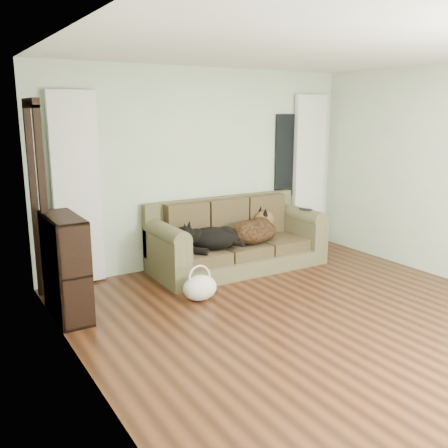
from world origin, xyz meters
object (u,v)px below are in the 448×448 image
sofa (238,235)px  dog_black_lab (210,239)px  tote_bag (200,286)px  dog_shepherd (255,231)px  bookshelf (66,269)px

sofa → dog_black_lab: size_ratio=3.43×
dog_black_lab → sofa: bearing=38.8°
tote_bag → dog_shepherd: bearing=29.8°
sofa → dog_black_lab: 0.49m
sofa → bookshelf: size_ratio=2.21×
bookshelf → sofa: bearing=5.8°
dog_black_lab → dog_shepherd: dog_shepherd is taller
dog_shepherd → tote_bag: size_ratio=1.93×
dog_shepherd → dog_black_lab: bearing=-11.5°
dog_shepherd → tote_bag: bearing=17.3°
tote_bag → bookshelf: size_ratio=0.37×
sofa → dog_shepherd: bearing=-20.4°
dog_black_lab → tote_bag: size_ratio=1.72×
dog_black_lab → bookshelf: size_ratio=0.64×
sofa → tote_bag: 1.28m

